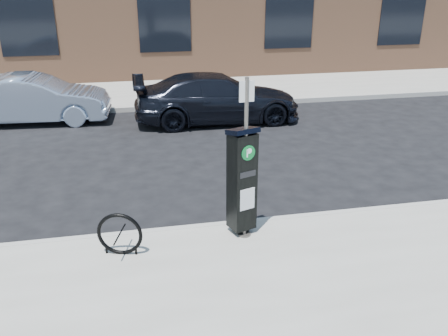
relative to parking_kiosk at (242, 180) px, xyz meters
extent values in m
plane|color=black|center=(-0.12, 0.35, -1.08)|extent=(120.00, 120.00, 0.00)
cube|color=gray|center=(-0.12, 14.35, -1.01)|extent=(60.00, 12.00, 0.15)
cube|color=#9E9B93|center=(-0.12, 0.33, -1.01)|extent=(60.00, 0.12, 0.16)
cube|color=#9E9B93|center=(-0.12, 8.37, -1.01)|extent=(60.00, 0.12, 0.16)
cube|color=black|center=(-5.12, 12.33, 1.92)|extent=(2.00, 0.06, 3.50)
cube|color=black|center=(-0.12, 12.33, 1.92)|extent=(2.00, 0.06, 3.50)
cube|color=black|center=(4.88, 12.33, 1.92)|extent=(2.00, 0.06, 3.50)
cube|color=black|center=(9.88, 12.33, 1.92)|extent=(2.00, 0.06, 3.50)
cube|color=black|center=(0.00, 0.00, -0.89)|extent=(0.24, 0.24, 0.09)
cube|color=black|center=(0.00, 0.00, -0.03)|extent=(0.47, 0.44, 1.61)
cube|color=black|center=(0.00, 0.00, 0.81)|extent=(0.51, 0.48, 0.15)
cylinder|color=#075C23|center=(0.05, -0.16, 0.51)|extent=(0.23, 0.09, 0.24)
cube|color=white|center=(0.05, -0.16, 0.51)|extent=(0.08, 0.03, 0.13)
cube|color=silver|center=(0.05, -0.16, -0.27)|extent=(0.25, 0.09, 0.36)
cube|color=black|center=(0.05, -0.16, 0.16)|extent=(0.27, 0.10, 0.09)
cylinder|color=#56504C|center=(0.02, -0.12, -0.92)|extent=(0.21, 0.21, 0.03)
cylinder|color=#56504C|center=(0.02, -0.12, 0.36)|extent=(0.06, 0.06, 2.59)
cube|color=silver|center=(0.02, -0.12, 1.45)|extent=(0.23, 0.04, 0.31)
torus|color=black|center=(-1.94, -0.29, -0.59)|extent=(0.68, 0.24, 0.69)
cylinder|color=black|center=(-2.16, -0.23, -0.87)|extent=(0.03, 0.03, 0.14)
cylinder|color=black|center=(-1.72, -0.35, -0.87)|extent=(0.03, 0.03, 0.14)
imported|color=#A0B2CC|center=(-4.38, 7.75, -0.38)|extent=(4.33, 1.78, 1.40)
imported|color=black|center=(0.88, 6.80, -0.38)|extent=(4.88, 2.03, 1.41)
camera|label=1|loc=(-1.64, -6.65, 3.02)|focal=38.00mm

